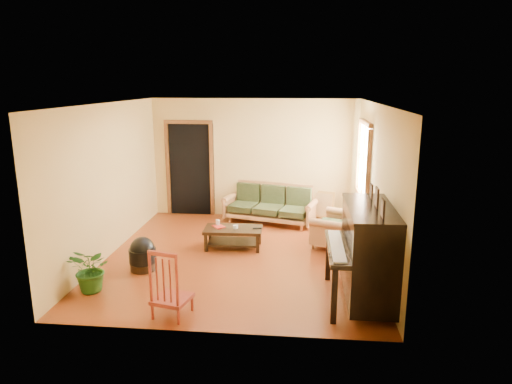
# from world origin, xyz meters

# --- Properties ---
(floor) EXTENTS (5.00, 5.00, 0.00)m
(floor) POSITION_xyz_m (0.00, 0.00, 0.00)
(floor) COLOR #5F230C
(floor) RESTS_ON ground
(doorway) EXTENTS (1.08, 0.16, 2.05)m
(doorway) POSITION_xyz_m (-1.45, 2.48, 1.02)
(doorway) COLOR black
(doorway) RESTS_ON floor
(window) EXTENTS (0.12, 1.36, 1.46)m
(window) POSITION_xyz_m (2.21, 1.30, 1.50)
(window) COLOR white
(window) RESTS_ON right_wall
(sofa) EXTENTS (2.05, 1.27, 0.82)m
(sofa) POSITION_xyz_m (0.38, 1.98, 0.41)
(sofa) COLOR #A2683B
(sofa) RESTS_ON floor
(coffee_table) EXTENTS (1.05, 0.59, 0.38)m
(coffee_table) POSITION_xyz_m (-0.17, 0.39, 0.19)
(coffee_table) COLOR black
(coffee_table) RESTS_ON floor
(armchair) EXTENTS (1.15, 1.18, 0.91)m
(armchair) POSITION_xyz_m (1.69, 0.65, 0.45)
(armchair) COLOR #A2683B
(armchair) RESTS_ON floor
(piano) EXTENTS (0.90, 1.52, 1.34)m
(piano) POSITION_xyz_m (1.97, -1.48, 0.67)
(piano) COLOR black
(piano) RESTS_ON floor
(footstool) EXTENTS (0.56, 0.56, 0.41)m
(footstool) POSITION_xyz_m (-1.46, -0.75, 0.20)
(footstool) COLOR black
(footstool) RESTS_ON floor
(red_chair) EXTENTS (0.53, 0.56, 0.93)m
(red_chair) POSITION_xyz_m (-0.58, -2.13, 0.46)
(red_chair) COLOR maroon
(red_chair) RESTS_ON floor
(leaning_frame) EXTENTS (0.48, 0.27, 0.63)m
(leaning_frame) POSITION_xyz_m (1.55, 2.42, 0.32)
(leaning_frame) COLOR #BD8C3F
(leaning_frame) RESTS_ON floor
(ceramic_crock) EXTENTS (0.25, 0.25, 0.26)m
(ceramic_crock) POSITION_xyz_m (1.85, 2.25, 0.13)
(ceramic_crock) COLOR #2E4F8B
(ceramic_crock) RESTS_ON floor
(potted_plant) EXTENTS (0.76, 0.72, 0.67)m
(potted_plant) POSITION_xyz_m (-1.91, -1.57, 0.34)
(potted_plant) COLOR #215117
(potted_plant) RESTS_ON floor
(book) EXTENTS (0.28, 0.29, 0.02)m
(book) POSITION_xyz_m (-0.50, 0.35, 0.39)
(book) COLOR #A72116
(book) RESTS_ON coffee_table
(candle) EXTENTS (0.08, 0.08, 0.12)m
(candle) POSITION_xyz_m (-0.47, 0.49, 0.43)
(candle) COLOR white
(candle) RESTS_ON coffee_table
(glass_jar) EXTENTS (0.10, 0.10, 0.06)m
(glass_jar) POSITION_xyz_m (-0.12, 0.37, 0.40)
(glass_jar) COLOR white
(glass_jar) RESTS_ON coffee_table
(remote) EXTENTS (0.16, 0.08, 0.02)m
(remote) POSITION_xyz_m (0.27, 0.40, 0.38)
(remote) COLOR black
(remote) RESTS_ON coffee_table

